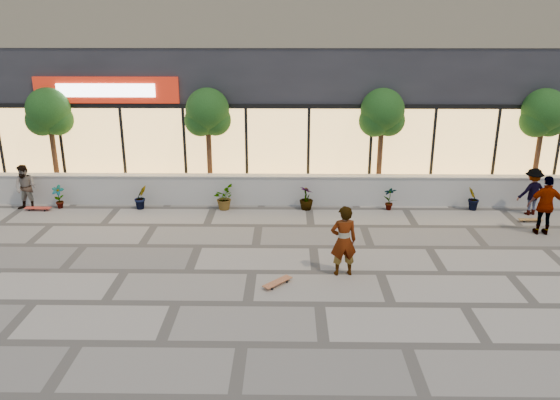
{
  "coord_description": "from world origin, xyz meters",
  "views": [
    {
      "loc": [
        -0.74,
        -10.98,
        6.18
      ],
      "look_at": [
        -0.95,
        3.55,
        1.3
      ],
      "focal_mm": 35.0,
      "sensor_mm": 36.0,
      "label": 1
    }
  ],
  "objects_px": {
    "skater_left": "(26,188)",
    "skater_right_far": "(532,192)",
    "tree_east": "(543,116)",
    "tree_west": "(49,115)",
    "tree_mideast": "(382,115)",
    "skater_right_near": "(546,205)",
    "skateboard_left": "(38,208)",
    "skateboard_right_near": "(530,220)",
    "skater_center": "(344,241)",
    "tree_midwest": "(208,115)",
    "skateboard_center": "(277,282)"
  },
  "relations": [
    {
      "from": "tree_west",
      "to": "skateboard_left",
      "type": "relative_size",
      "value": 4.48
    },
    {
      "from": "skater_right_near",
      "to": "skater_right_far",
      "type": "bearing_deg",
      "value": -96.4
    },
    {
      "from": "skater_center",
      "to": "skater_right_near",
      "type": "bearing_deg",
      "value": -163.85
    },
    {
      "from": "skateboard_left",
      "to": "tree_mideast",
      "type": "bearing_deg",
      "value": 9.05
    },
    {
      "from": "tree_mideast",
      "to": "skateboard_center",
      "type": "bearing_deg",
      "value": -117.08
    },
    {
      "from": "tree_midwest",
      "to": "skateboard_center",
      "type": "height_order",
      "value": "tree_midwest"
    },
    {
      "from": "tree_west",
      "to": "tree_east",
      "type": "distance_m",
      "value": 17.0
    },
    {
      "from": "tree_west",
      "to": "skater_right_far",
      "type": "bearing_deg",
      "value": -5.66
    },
    {
      "from": "skater_center",
      "to": "skater_right_near",
      "type": "relative_size",
      "value": 1.01
    },
    {
      "from": "tree_west",
      "to": "skater_right_near",
      "type": "relative_size",
      "value": 2.17
    },
    {
      "from": "tree_east",
      "to": "skateboard_center",
      "type": "xyz_separation_m",
      "value": [
        -8.97,
        -6.79,
        -2.9
      ]
    },
    {
      "from": "tree_midwest",
      "to": "skater_left",
      "type": "distance_m",
      "value": 6.55
    },
    {
      "from": "skater_left",
      "to": "skateboard_left",
      "type": "relative_size",
      "value": 1.77
    },
    {
      "from": "skater_right_far",
      "to": "skateboard_center",
      "type": "distance_m",
      "value": 9.75
    },
    {
      "from": "tree_mideast",
      "to": "tree_east",
      "type": "relative_size",
      "value": 1.0
    },
    {
      "from": "tree_midwest",
      "to": "skateboard_left",
      "type": "xyz_separation_m",
      "value": [
        -5.64,
        -1.5,
        -2.9
      ]
    },
    {
      "from": "skateboard_left",
      "to": "tree_east",
      "type": "bearing_deg",
      "value": 6.7
    },
    {
      "from": "tree_mideast",
      "to": "skater_center",
      "type": "xyz_separation_m",
      "value": [
        -1.84,
        -6.16,
        -2.07
      ]
    },
    {
      "from": "tree_west",
      "to": "skateboard_center",
      "type": "bearing_deg",
      "value": -40.21
    },
    {
      "from": "tree_east",
      "to": "skater_right_far",
      "type": "relative_size",
      "value": 2.51
    },
    {
      "from": "skater_center",
      "to": "skater_right_far",
      "type": "distance_m",
      "value": 8.02
    },
    {
      "from": "tree_midwest",
      "to": "skater_center",
      "type": "relative_size",
      "value": 2.14
    },
    {
      "from": "tree_west",
      "to": "tree_mideast",
      "type": "relative_size",
      "value": 1.0
    },
    {
      "from": "tree_west",
      "to": "tree_midwest",
      "type": "xyz_separation_m",
      "value": [
        5.5,
        0.0,
        0.0
      ]
    },
    {
      "from": "tree_midwest",
      "to": "skater_left",
      "type": "height_order",
      "value": "tree_midwest"
    },
    {
      "from": "skater_right_near",
      "to": "skateboard_right_near",
      "type": "relative_size",
      "value": 2.42
    },
    {
      "from": "skater_right_near",
      "to": "skateboard_right_near",
      "type": "distance_m",
      "value": 1.31
    },
    {
      "from": "tree_west",
      "to": "skateboard_right_near",
      "type": "bearing_deg",
      "value": -8.33
    },
    {
      "from": "tree_midwest",
      "to": "skater_right_near",
      "type": "distance_m",
      "value": 11.13
    },
    {
      "from": "skateboard_left",
      "to": "skateboard_right_near",
      "type": "bearing_deg",
      "value": -1.29
    },
    {
      "from": "tree_mideast",
      "to": "skateboard_center",
      "type": "relative_size",
      "value": 5.1
    },
    {
      "from": "skater_left",
      "to": "tree_east",
      "type": "bearing_deg",
      "value": 10.42
    },
    {
      "from": "skater_left",
      "to": "skateboard_center",
      "type": "distance_m",
      "value": 10.11
    },
    {
      "from": "skater_right_near",
      "to": "skateboard_left",
      "type": "height_order",
      "value": "skater_right_near"
    },
    {
      "from": "skater_right_near",
      "to": "tree_west",
      "type": "bearing_deg",
      "value": -6.81
    },
    {
      "from": "skater_left",
      "to": "skateboard_center",
      "type": "xyz_separation_m",
      "value": [
        8.53,
        -5.39,
        -0.69
      ]
    },
    {
      "from": "skater_left",
      "to": "skater_right_near",
      "type": "distance_m",
      "value": 16.52
    },
    {
      "from": "tree_mideast",
      "to": "skater_right_near",
      "type": "relative_size",
      "value": 2.17
    },
    {
      "from": "skater_center",
      "to": "tree_midwest",
      "type": "bearing_deg",
      "value": -64.0
    },
    {
      "from": "tree_mideast",
      "to": "skater_left",
      "type": "xyz_separation_m",
      "value": [
        -12.0,
        -1.4,
        -2.21
      ]
    },
    {
      "from": "skateboard_left",
      "to": "tree_west",
      "type": "bearing_deg",
      "value": 86.28
    },
    {
      "from": "skateboard_center",
      "to": "skateboard_right_near",
      "type": "xyz_separation_m",
      "value": [
        7.97,
        4.44,
        -0.01
      ]
    },
    {
      "from": "skateboard_center",
      "to": "skater_center",
      "type": "bearing_deg",
      "value": -25.83
    },
    {
      "from": "tree_east",
      "to": "skater_right_near",
      "type": "xyz_separation_m",
      "value": [
        -1.09,
        -3.35,
        -2.08
      ]
    },
    {
      "from": "skater_center",
      "to": "skateboard_left",
      "type": "distance_m",
      "value": 10.89
    },
    {
      "from": "tree_west",
      "to": "tree_east",
      "type": "relative_size",
      "value": 1.0
    },
    {
      "from": "skateboard_left",
      "to": "skateboard_right_near",
      "type": "distance_m",
      "value": 16.16
    },
    {
      "from": "skateboard_center",
      "to": "tree_east",
      "type": "bearing_deg",
      "value": -9.8
    },
    {
      "from": "tree_west",
      "to": "tree_mideast",
      "type": "height_order",
      "value": "same"
    },
    {
      "from": "skater_left",
      "to": "skater_right_far",
      "type": "height_order",
      "value": "skater_right_far"
    }
  ]
}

